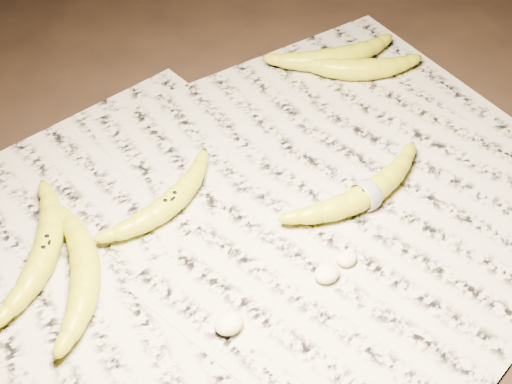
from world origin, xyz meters
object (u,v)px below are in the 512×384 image
banana_upper_a (335,56)px  banana_left_b (85,270)px  banana_taped (367,193)px  banana_left_a (45,248)px  banana_center (169,202)px  banana_upper_b (359,68)px

banana_upper_a → banana_left_b: bearing=-143.4°
banana_taped → banana_upper_a: banana_upper_a is taller
banana_left_b → banana_left_a: bearing=47.1°
banana_center → banana_upper_a: banana_upper_a is taller
banana_left_a → banana_taped: (0.39, -0.14, -0.00)m
banana_taped → banana_upper_b: size_ratio=1.21×
banana_center → banana_left_a: bearing=157.2°
banana_upper_a → banana_upper_b: size_ratio=1.09×
banana_upper_a → banana_upper_b: bearing=-56.5°
banana_left_a → banana_left_b: banana_left_b is taller
banana_upper_a → banana_upper_b: (0.01, -0.04, -0.00)m
banana_taped → banana_upper_b: (0.17, 0.22, 0.00)m
banana_left_a → banana_upper_b: size_ratio=1.15×
banana_center → banana_upper_a: (0.38, 0.14, 0.00)m
banana_upper_b → banana_upper_a: bearing=138.6°
banana_left_b → banana_upper_b: 0.55m
banana_center → banana_taped: (0.23, -0.13, 0.00)m
banana_left_a → banana_upper_a: size_ratio=1.05×
banana_left_a → banana_upper_b: 0.56m
banana_left_a → banana_left_b: (0.03, -0.06, 0.00)m
banana_left_b → banana_upper_a: bearing=-47.6°
banana_left_b → banana_taped: size_ratio=0.91×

